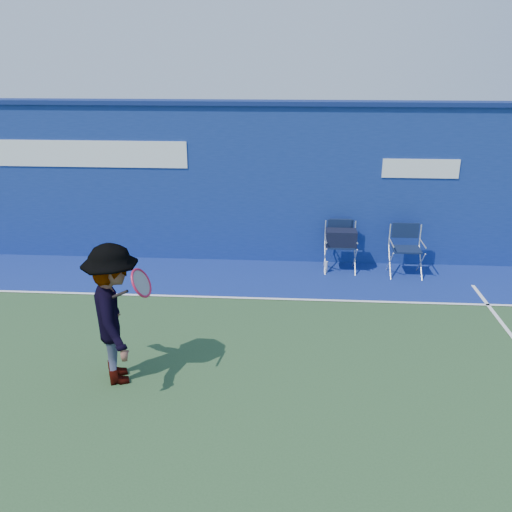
# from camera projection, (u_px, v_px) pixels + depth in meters

# --- Properties ---
(ground) EXTENTS (80.00, 80.00, 0.00)m
(ground) POSITION_uv_depth(u_px,v_px,m) (179.00, 416.00, 6.20)
(ground) COLOR #2A4927
(ground) RESTS_ON ground
(stadium_wall) EXTENTS (24.00, 0.50, 3.08)m
(stadium_wall) POSITION_uv_depth(u_px,v_px,m) (228.00, 182.00, 10.51)
(stadium_wall) COLOR navy
(stadium_wall) RESTS_ON ground
(out_of_bounds_strip) EXTENTS (24.00, 1.80, 0.01)m
(out_of_bounds_strip) POSITION_uv_depth(u_px,v_px,m) (223.00, 277.00, 10.03)
(out_of_bounds_strip) COLOR navy
(out_of_bounds_strip) RESTS_ON ground
(court_lines) EXTENTS (24.00, 12.00, 0.01)m
(court_lines) POSITION_uv_depth(u_px,v_px,m) (189.00, 385.00, 6.75)
(court_lines) COLOR white
(court_lines) RESTS_ON out_of_bounds_strip
(directors_chair_left) EXTENTS (0.56, 0.52, 0.95)m
(directors_chair_left) POSITION_uv_depth(u_px,v_px,m) (340.00, 250.00, 10.21)
(directors_chair_left) COLOR silver
(directors_chair_left) RESTS_ON ground
(directors_chair_right) EXTENTS (0.56, 0.51, 0.94)m
(directors_chair_right) POSITION_uv_depth(u_px,v_px,m) (405.00, 260.00, 10.04)
(directors_chair_right) COLOR silver
(directors_chair_right) RESTS_ON ground
(water_bottle) EXTENTS (0.07, 0.07, 0.22)m
(water_bottle) POSITION_uv_depth(u_px,v_px,m) (326.00, 267.00, 10.21)
(water_bottle) COLOR silver
(water_bottle) RESTS_ON ground
(tennis_player) EXTENTS (1.06, 1.33, 1.80)m
(tennis_player) POSITION_uv_depth(u_px,v_px,m) (115.00, 315.00, 6.60)
(tennis_player) COLOR #EA4738
(tennis_player) RESTS_ON ground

